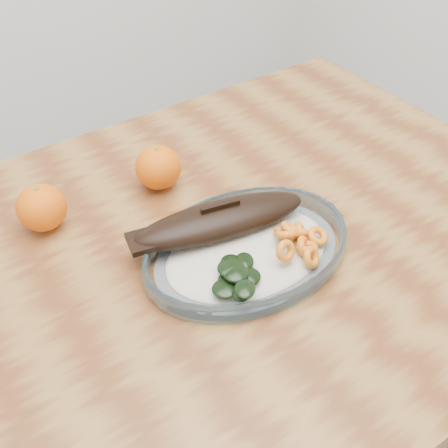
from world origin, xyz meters
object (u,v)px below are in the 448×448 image
object	(u,v)px
dining_table	(201,296)
plated_meal	(246,246)
orange_left	(42,208)
orange_right	(158,167)

from	to	relation	value
dining_table	plated_meal	world-z (taller)	plated_meal
dining_table	plated_meal	distance (m)	0.14
orange_left	orange_right	world-z (taller)	same
plated_meal	orange_left	world-z (taller)	plated_meal
dining_table	orange_left	distance (m)	0.28
plated_meal	orange_left	xyz separation A→B (m)	(-0.22, 0.23, 0.02)
orange_right	orange_left	bearing A→B (deg)	177.47
dining_table	orange_left	size ratio (longest dim) A/B	15.87
dining_table	orange_right	distance (m)	0.22
plated_meal	orange_right	xyz separation A→B (m)	(-0.02, 0.22, 0.02)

